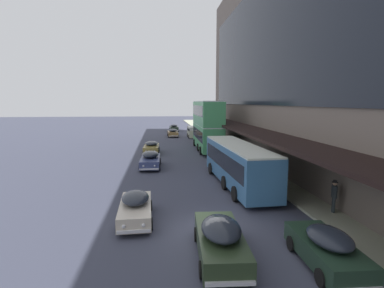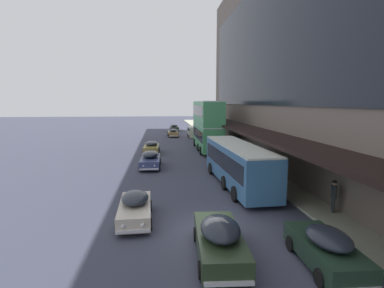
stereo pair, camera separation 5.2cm
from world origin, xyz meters
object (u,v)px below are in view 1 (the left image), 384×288
sedan_lead_mid (173,133)px  vw_van (193,131)px  transit_bus_kerbside_rear (207,124)px  sedan_trailing_near (174,128)px  sedan_oncoming_rear (220,239)px  pedestrian_at_kerb (334,195)px  sedan_far_back (136,207)px  sedan_second_mid (150,160)px  sedan_lead_near (151,147)px  fire_hydrant (268,175)px  transit_bus_kerbside_front (238,162)px  sedan_second_near (326,248)px

sedan_lead_mid → vw_van: 3.95m
transit_bus_kerbside_rear → sedan_trailing_near: size_ratio=2.61×
sedan_oncoming_rear → pedestrian_at_kerb: bearing=28.4°
sedan_far_back → pedestrian_at_kerb: pedestrian_at_kerb is taller
sedan_far_back → sedan_second_mid: 13.20m
sedan_lead_mid → sedan_lead_near: bearing=-100.9°
sedan_far_back → sedan_trailing_near: (4.45, 49.31, 0.02)m
sedan_oncoming_rear → fire_hydrant: (6.21, 11.26, -0.32)m
pedestrian_at_kerb → sedan_far_back: bearing=177.9°
transit_bus_kerbside_rear → fire_hydrant: transit_bus_kerbside_rear is taller
sedan_lead_near → vw_van: (7.01, 16.25, 0.35)m
sedan_second_mid → sedan_lead_mid: (3.34, 25.93, -0.05)m
transit_bus_kerbside_front → sedan_trailing_near: (-2.71, 43.31, -1.08)m
transit_bus_kerbside_rear → fire_hydrant: 16.64m
sedan_lead_near → fire_hydrant: bearing=-56.0°
sedan_far_back → sedan_oncoming_rear: (3.73, -4.36, 0.08)m
sedan_far_back → fire_hydrant: 12.11m
sedan_far_back → sedan_second_near: size_ratio=1.06×
transit_bus_kerbside_front → fire_hydrant: bearing=18.1°
transit_bus_kerbside_front → transit_bus_kerbside_rear: 17.19m
transit_bus_kerbside_front → sedan_lead_mid: transit_bus_kerbside_front is taller
sedan_lead_mid → fire_hydrant: (6.19, -32.23, -0.23)m
sedan_trailing_near → sedan_oncoming_rear: 53.67m
sedan_oncoming_rear → vw_van: bearing=85.1°
sedan_lead_mid → sedan_oncoming_rear: sedan_oncoming_rear is taller
sedan_second_mid → sedan_trailing_near: size_ratio=1.14×
sedan_far_back → sedan_lead_mid: size_ratio=1.01×
sedan_second_near → pedestrian_at_kerb: pedestrian_at_kerb is taller
sedan_oncoming_rear → sedan_far_back: bearing=130.5°
sedan_lead_near → pedestrian_at_kerb: bearing=-63.6°
sedan_second_mid → vw_van: bearing=74.1°
transit_bus_kerbside_front → fire_hydrant: size_ratio=16.46×
sedan_lead_mid → sedan_oncoming_rear: size_ratio=0.91×
sedan_second_mid → sedan_second_near: sedan_second_mid is taller
sedan_lead_mid → pedestrian_at_kerb: size_ratio=2.47×
sedan_lead_near → vw_van: bearing=66.7°
sedan_trailing_near → sedan_lead_near: bearing=-98.4°
transit_bus_kerbside_rear → vw_van: (-0.26, 14.36, -2.37)m
sedan_far_back → sedan_lead_near: bearing=89.2°
sedan_second_mid → pedestrian_at_kerb: (10.62, -13.61, 0.41)m
sedan_second_mid → vw_van: size_ratio=1.08×
vw_van → pedestrian_at_kerb: size_ratio=2.46×
sedan_trailing_near → transit_bus_kerbside_rear: bearing=-83.2°
transit_bus_kerbside_front → pedestrian_at_kerb: bearing=-58.9°
sedan_lead_mid → sedan_second_near: 44.75m
vw_van → fire_hydrant: 30.68m
sedan_lead_mid → sedan_second_near: size_ratio=1.05×
sedan_second_mid → sedan_oncoming_rear: (3.32, -17.56, 0.05)m
sedan_oncoming_rear → sedan_second_mid: bearing=100.7°
transit_bus_kerbside_rear → sedan_oncoming_rear: bearing=-98.0°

